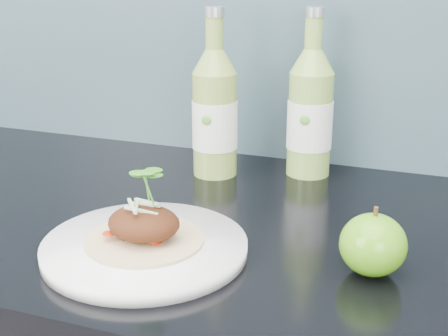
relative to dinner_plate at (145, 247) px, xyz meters
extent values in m
cylinder|color=white|center=(0.00, 0.00, 0.00)|extent=(0.26, 0.26, 0.02)
cylinder|color=tan|center=(0.00, 0.00, 0.01)|extent=(0.14, 0.14, 0.00)
ellipsoid|color=#4C220E|center=(0.00, 0.00, 0.03)|extent=(0.09, 0.08, 0.04)
ellipsoid|color=#4F9510|center=(0.26, 0.05, 0.03)|extent=(0.10, 0.10, 0.07)
cylinder|color=#472D14|center=(0.26, 0.05, 0.07)|extent=(0.01, 0.00, 0.01)
cylinder|color=#86A545|center=(-0.03, 0.30, 0.08)|extent=(0.08, 0.08, 0.17)
cone|color=#86A545|center=(-0.03, 0.30, 0.18)|extent=(0.07, 0.07, 0.04)
cylinder|color=#86A545|center=(-0.03, 0.30, 0.22)|extent=(0.03, 0.03, 0.05)
cylinder|color=silver|center=(-0.03, 0.30, 0.25)|extent=(0.03, 0.03, 0.02)
cylinder|color=white|center=(-0.03, 0.30, 0.08)|extent=(0.08, 0.08, 0.08)
ellipsoid|color=#59A533|center=(-0.03, 0.26, 0.09)|extent=(0.02, 0.00, 0.02)
cylinder|color=#84AF49|center=(0.12, 0.35, 0.08)|extent=(0.08, 0.08, 0.17)
cone|color=#84AF49|center=(0.12, 0.35, 0.18)|extent=(0.07, 0.07, 0.04)
cylinder|color=#84AF49|center=(0.12, 0.35, 0.22)|extent=(0.03, 0.03, 0.05)
cylinder|color=silver|center=(0.12, 0.35, 0.25)|extent=(0.03, 0.03, 0.02)
cylinder|color=white|center=(0.12, 0.35, 0.08)|extent=(0.08, 0.08, 0.08)
ellipsoid|color=#59A533|center=(0.12, 0.32, 0.09)|extent=(0.02, 0.00, 0.02)
camera|label=1|loc=(0.33, -0.61, 0.34)|focal=50.00mm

